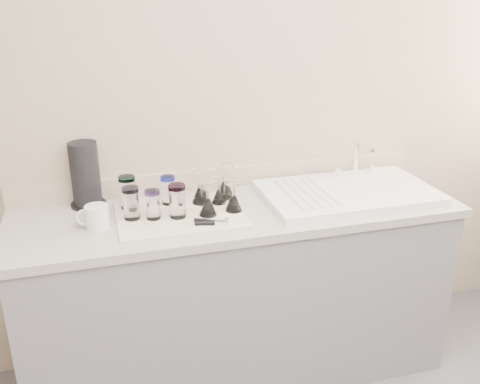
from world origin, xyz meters
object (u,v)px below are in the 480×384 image
object	(u,v)px
white_mug	(96,217)
goblet_back_right	(225,187)
tumbler_teal	(128,192)
tumbler_magenta	(131,203)
tumbler_lavender	(177,201)
can_opener	(212,222)
tumbler_blue	(153,204)
goblet_front_right	(234,201)
tumbler_purple	(168,190)
goblet_back_left	(201,191)
paper_towel_roll	(85,175)
goblet_extra	(219,195)
goblet_front_left	(208,205)
sink_unit	(347,192)

from	to	relation	value
white_mug	goblet_back_right	bearing A→B (deg)	15.62
tumbler_teal	tumbler_magenta	xyz separation A→B (m)	(0.00, -0.13, -0.00)
tumbler_lavender	white_mug	xyz separation A→B (m)	(-0.34, -0.00, -0.03)
tumbler_magenta	can_opener	distance (m)	0.36
tumbler_blue	goblet_front_right	distance (m)	0.36
tumbler_purple	goblet_front_right	size ratio (longest dim) A/B	0.95
tumbler_blue	goblet_back_left	xyz separation A→B (m)	(0.24, 0.12, -0.01)
tumbler_lavender	paper_towel_roll	bearing A→B (deg)	145.18
goblet_back_right	goblet_extra	bearing A→B (deg)	-126.19
goblet_front_left	tumbler_magenta	bearing A→B (deg)	170.59
can_opener	goblet_back_right	bearing A→B (deg)	64.98
goblet_back_right	goblet_front_left	xyz separation A→B (m)	(-0.12, -0.18, -0.01)
tumbler_magenta	white_mug	xyz separation A→B (m)	(-0.15, -0.04, -0.03)
white_mug	paper_towel_roll	size ratio (longest dim) A/B	0.48
goblet_back_left	goblet_front_right	distance (m)	0.18
goblet_back_left	goblet_back_right	distance (m)	0.12
sink_unit	goblet_extra	bearing A→B (deg)	174.11
goblet_back_right	can_opener	xyz separation A→B (m)	(-0.13, -0.28, -0.05)
tumbler_purple	goblet_front_right	world-z (taller)	goblet_front_right
goblet_back_left	white_mug	distance (m)	0.50
white_mug	paper_towel_roll	distance (m)	0.28
tumbler_magenta	tumbler_blue	size ratio (longest dim) A/B	1.11
sink_unit	tumbler_lavender	distance (m)	0.84
tumbler_teal	tumbler_blue	distance (m)	0.18
tumbler_blue	tumbler_lavender	bearing A→B (deg)	-6.51
can_opener	tumbler_lavender	bearing A→B (deg)	136.78
can_opener	tumbler_teal	bearing A→B (deg)	138.94
goblet_back_left	goblet_extra	bearing A→B (deg)	-21.23
tumbler_blue	goblet_back_left	world-z (taller)	goblet_back_left
goblet_front_left	goblet_back_left	bearing A→B (deg)	88.98
sink_unit	goblet_extra	distance (m)	0.63
tumbler_lavender	goblet_back_left	world-z (taller)	goblet_back_left
tumbler_blue	tumbler_purple	bearing A→B (deg)	58.97
goblet_back_right	goblet_front_right	size ratio (longest dim) A/B	1.16
tumbler_magenta	goblet_back_right	distance (m)	0.47
tumbler_purple	tumbler_lavender	size ratio (longest dim) A/B	0.89
tumbler_teal	goblet_back_right	size ratio (longest dim) A/B	0.93
tumbler_blue	paper_towel_roll	world-z (taller)	paper_towel_roll
tumbler_purple	goblet_back_left	xyz separation A→B (m)	(0.15, -0.03, -0.01)
tumbler_purple	tumbler_magenta	distance (m)	0.22
tumbler_magenta	tumbler_purple	bearing A→B (deg)	34.86
sink_unit	tumbler_blue	size ratio (longest dim) A/B	6.29
sink_unit	goblet_front_right	xyz separation A→B (m)	(-0.58, -0.04, 0.04)
goblet_extra	tumbler_teal	bearing A→B (deg)	171.52
goblet_extra	tumbler_purple	bearing A→B (deg)	165.46
tumbler_teal	paper_towel_roll	xyz separation A→B (m)	(-0.18, 0.10, 0.06)
tumbler_magenta	white_mug	size ratio (longest dim) A/B	0.99
goblet_back_left	goblet_front_left	size ratio (longest dim) A/B	1.12
tumbler_blue	white_mug	size ratio (longest dim) A/B	0.89
tumbler_blue	goblet_front_left	world-z (taller)	goblet_front_left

